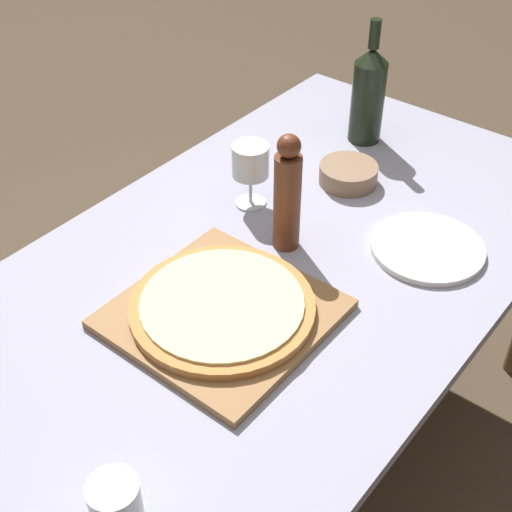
{
  "coord_description": "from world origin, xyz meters",
  "views": [
    {
      "loc": [
        0.7,
        -0.89,
        1.69
      ],
      "look_at": [
        0.01,
        -0.03,
        0.78
      ],
      "focal_mm": 50.0,
      "sensor_mm": 36.0,
      "label": 1
    }
  ],
  "objects": [
    {
      "name": "cutting_board",
      "position": [
        0.03,
        -0.16,
        0.73
      ],
      "size": [
        0.38,
        0.38,
        0.02
      ],
      "color": "olive",
      "rests_on": "dining_table"
    },
    {
      "name": "dining_table",
      "position": [
        0.0,
        0.0,
        0.64
      ],
      "size": [
        0.9,
        1.69,
        0.72
      ],
      "color": "#9393A8",
      "rests_on": "ground_plane"
    },
    {
      "name": "wine_glass",
      "position": [
        -0.17,
        0.17,
        0.83
      ],
      "size": [
        0.09,
        0.09,
        0.16
      ],
      "color": "silver",
      "rests_on": "dining_table"
    },
    {
      "name": "pepper_mill",
      "position": [
        -0.01,
        0.1,
        0.85
      ],
      "size": [
        0.06,
        0.06,
        0.27
      ],
      "color": "#5B2D19",
      "rests_on": "dining_table"
    },
    {
      "name": "small_bowl",
      "position": [
        -0.04,
        0.39,
        0.74
      ],
      "size": [
        0.14,
        0.14,
        0.05
      ],
      "color": "#84664C",
      "rests_on": "dining_table"
    },
    {
      "name": "dinner_plate",
      "position": [
        0.24,
        0.27,
        0.73
      ],
      "size": [
        0.24,
        0.24,
        0.01
      ],
      "color": "silver",
      "rests_on": "dining_table"
    },
    {
      "name": "drinking_tumbler",
      "position": [
        0.2,
        -0.58,
        0.78
      ],
      "size": [
        0.08,
        0.08,
        0.11
      ],
      "color": "silver",
      "rests_on": "dining_table"
    },
    {
      "name": "ground_plane",
      "position": [
        0.0,
        0.0,
        0.0
      ],
      "size": [
        12.0,
        12.0,
        0.0
      ],
      "primitive_type": "plane",
      "color": "#4C3D2D"
    },
    {
      "name": "pizza",
      "position": [
        0.03,
        -0.16,
        0.75
      ],
      "size": [
        0.36,
        0.36,
        0.02
      ],
      "color": "#BC7A3D",
      "rests_on": "cutting_board"
    },
    {
      "name": "wine_bottle",
      "position": [
        -0.12,
        0.59,
        0.85
      ],
      "size": [
        0.09,
        0.09,
        0.33
      ],
      "color": "black",
      "rests_on": "dining_table"
    }
  ]
}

